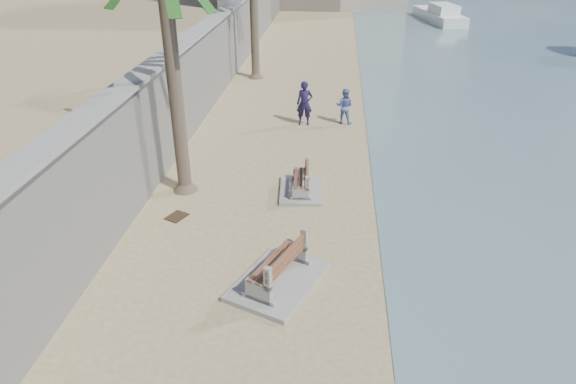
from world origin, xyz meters
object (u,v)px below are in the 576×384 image
object	(u,v)px
bench_near	(278,268)
yacht_far	(439,17)
person_a	(305,100)
bench_far	(301,182)
person_b	(345,104)

from	to	relation	value
bench_near	yacht_far	world-z (taller)	yacht_far
bench_near	yacht_far	size ratio (longest dim) A/B	0.38
person_a	yacht_far	xyz separation A→B (m)	(9.82, 26.38, -0.70)
bench_near	bench_far	bearing A→B (deg)	87.61
bench_near	yacht_far	bearing A→B (deg)	75.35
bench_near	person_b	size ratio (longest dim) A/B	1.72
person_b	yacht_far	size ratio (longest dim) A/B	0.22
person_b	person_a	bearing A→B (deg)	24.86
bench_near	yacht_far	distance (m)	38.48
person_a	bench_far	bearing A→B (deg)	-89.66
person_b	yacht_far	world-z (taller)	person_b
person_b	bench_near	bearing A→B (deg)	96.69
bench_far	person_a	size ratio (longest dim) A/B	0.95
yacht_far	person_a	bearing A→B (deg)	147.81
bench_far	yacht_far	xyz separation A→B (m)	(9.53, 32.52, 0.00)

